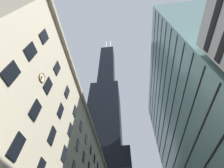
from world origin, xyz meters
name	(u,v)px	position (x,y,z in m)	size (l,w,h in m)	color
dark_skyscraper	(104,134)	(-15.28, 70.31, 52.48)	(29.30, 29.30, 186.12)	black
glass_office_midrise	(201,122)	(20.05, 29.69, 28.09)	(18.20, 50.97, 56.18)	gray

